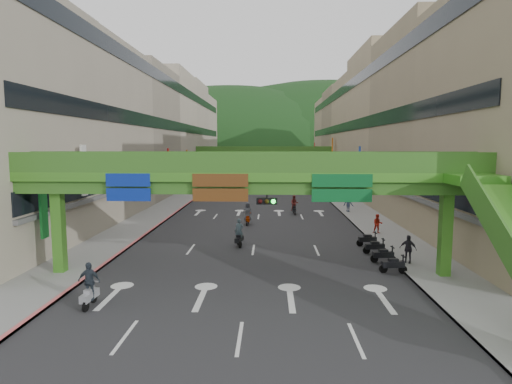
{
  "coord_description": "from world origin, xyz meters",
  "views": [
    {
      "loc": [
        1.15,
        -17.84,
        7.52
      ],
      "look_at": [
        0.0,
        18.0,
        3.5
      ],
      "focal_mm": 30.0,
      "sensor_mm": 36.0,
      "label": 1
    }
  ],
  "objects_px": {
    "car_yellow": "(259,183)",
    "pedestrian_red": "(378,226)",
    "scooter_rider_near": "(239,234)",
    "overpass_near": "(266,187)",
    "scooter_rider_mid": "(294,205)",
    "car_silver": "(215,190)"
  },
  "relations": [
    {
      "from": "scooter_rider_near",
      "to": "car_yellow",
      "type": "distance_m",
      "value": 44.4
    },
    {
      "from": "scooter_rider_mid",
      "to": "overpass_near",
      "type": "bearing_deg",
      "value": -97.35
    },
    {
      "from": "car_yellow",
      "to": "pedestrian_red",
      "type": "bearing_deg",
      "value": -82.53
    },
    {
      "from": "scooter_rider_mid",
      "to": "car_silver",
      "type": "height_order",
      "value": "scooter_rider_mid"
    },
    {
      "from": "overpass_near",
      "to": "scooter_rider_near",
      "type": "distance_m",
      "value": 8.97
    },
    {
      "from": "car_silver",
      "to": "pedestrian_red",
      "type": "xyz_separation_m",
      "value": [
        17.14,
        -27.94,
        0.03
      ]
    },
    {
      "from": "scooter_rider_near",
      "to": "scooter_rider_mid",
      "type": "xyz_separation_m",
      "value": [
        4.9,
        14.73,
        0.1
      ]
    },
    {
      "from": "scooter_rider_mid",
      "to": "car_yellow",
      "type": "height_order",
      "value": "scooter_rider_mid"
    },
    {
      "from": "car_yellow",
      "to": "overpass_near",
      "type": "bearing_deg",
      "value": -95.88
    },
    {
      "from": "scooter_rider_near",
      "to": "overpass_near",
      "type": "bearing_deg",
      "value": -75.24
    },
    {
      "from": "scooter_rider_near",
      "to": "scooter_rider_mid",
      "type": "bearing_deg",
      "value": 71.59
    },
    {
      "from": "overpass_near",
      "to": "scooter_rider_mid",
      "type": "bearing_deg",
      "value": 82.65
    },
    {
      "from": "overpass_near",
      "to": "car_yellow",
      "type": "xyz_separation_m",
      "value": [
        -1.59,
        52.04,
        -4.55
      ]
    },
    {
      "from": "overpass_near",
      "to": "scooter_rider_mid",
      "type": "height_order",
      "value": "overpass_near"
    },
    {
      "from": "car_silver",
      "to": "car_yellow",
      "type": "bearing_deg",
      "value": 62.81
    },
    {
      "from": "scooter_rider_mid",
      "to": "car_silver",
      "type": "distance_m",
      "value": 20.66
    },
    {
      "from": "car_yellow",
      "to": "scooter_rider_near",
      "type": "bearing_deg",
      "value": -98.18
    },
    {
      "from": "scooter_rider_near",
      "to": "pedestrian_red",
      "type": "relative_size",
      "value": 1.3
    },
    {
      "from": "car_yellow",
      "to": "pedestrian_red",
      "type": "distance_m",
      "value": 41.45
    },
    {
      "from": "scooter_rider_mid",
      "to": "car_silver",
      "type": "relative_size",
      "value": 0.44
    },
    {
      "from": "scooter_rider_near",
      "to": "pedestrian_red",
      "type": "distance_m",
      "value": 12.05
    },
    {
      "from": "pedestrian_red",
      "to": "scooter_rider_mid",
      "type": "bearing_deg",
      "value": 129.38
    }
  ]
}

